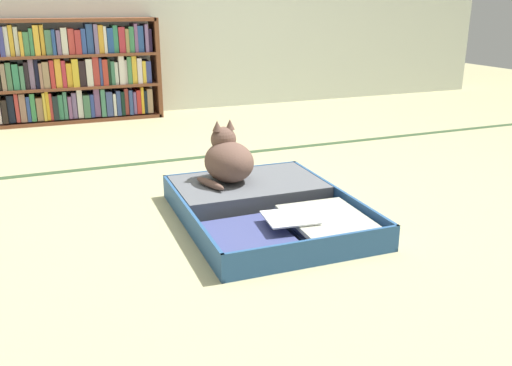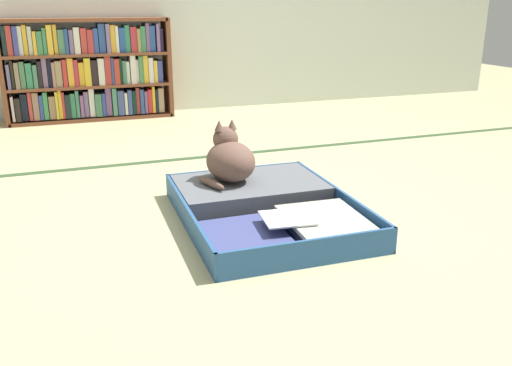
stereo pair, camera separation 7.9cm
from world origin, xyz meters
The scene contains 5 objects.
ground_plane centered at (0.00, 0.00, 0.00)m, with size 10.00×10.00×0.00m, color tan.
tatami_border centered at (0.00, 0.97, 0.00)m, with size 4.80×0.05×0.00m.
bookshelf centered at (-0.46, 2.27, 0.35)m, with size 1.18×0.23×0.72m.
open_suitcase centered at (0.05, 0.03, 0.04)m, with size 0.66×0.87×0.10m.
black_cat centered at (-0.03, 0.23, 0.19)m, with size 0.26×0.27×0.26m.
Camera 2 is at (-0.68, -1.91, 0.83)m, focal length 38.36 mm.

